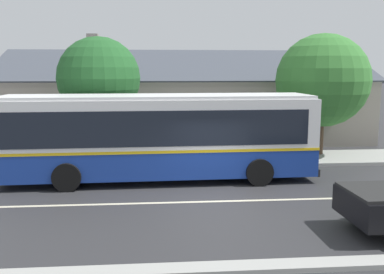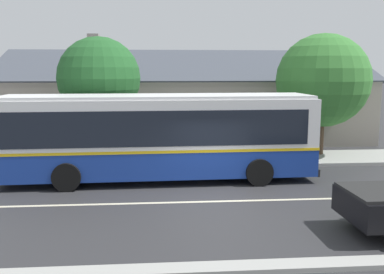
{
  "view_description": "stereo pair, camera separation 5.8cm",
  "coord_description": "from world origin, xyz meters",
  "px_view_note": "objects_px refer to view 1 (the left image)",
  "views": [
    {
      "loc": [
        -1.89,
        -13.07,
        4.18
      ],
      "look_at": [
        -0.44,
        4.25,
        1.43
      ],
      "focal_mm": 40.0,
      "sensor_mm": 36.0,
      "label": 1
    },
    {
      "loc": [
        -1.83,
        -13.07,
        4.18
      ],
      "look_at": [
        -0.44,
        4.25,
        1.43
      ],
      "focal_mm": 40.0,
      "sensor_mm": 36.0,
      "label": 2
    }
  ],
  "objects_px": {
    "street_tree_primary": "(323,81)",
    "transit_bus": "(159,135)",
    "street_tree_secondary": "(98,80)",
    "bus_stop_sign": "(293,128)"
  },
  "relations": [
    {
      "from": "transit_bus",
      "to": "street_tree_secondary",
      "type": "relative_size",
      "value": 2.1
    },
    {
      "from": "transit_bus",
      "to": "street_tree_primary",
      "type": "bearing_deg",
      "value": 25.58
    },
    {
      "from": "transit_bus",
      "to": "street_tree_secondary",
      "type": "distance_m",
      "value": 4.74
    },
    {
      "from": "street_tree_secondary",
      "to": "bus_stop_sign",
      "type": "relative_size",
      "value": 2.34
    },
    {
      "from": "transit_bus",
      "to": "street_tree_primary",
      "type": "relative_size",
      "value": 2.01
    },
    {
      "from": "transit_bus",
      "to": "bus_stop_sign",
      "type": "relative_size",
      "value": 4.91
    },
    {
      "from": "street_tree_primary",
      "to": "transit_bus",
      "type": "bearing_deg",
      "value": -154.42
    },
    {
      "from": "bus_stop_sign",
      "to": "street_tree_primary",
      "type": "bearing_deg",
      "value": 40.8
    },
    {
      "from": "transit_bus",
      "to": "street_tree_secondary",
      "type": "xyz_separation_m",
      "value": [
        -2.64,
        3.41,
        1.96
      ]
    },
    {
      "from": "transit_bus",
      "to": "street_tree_primary",
      "type": "distance_m",
      "value": 8.8
    }
  ]
}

